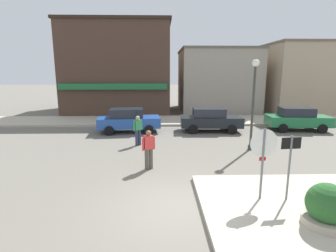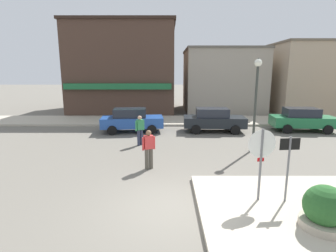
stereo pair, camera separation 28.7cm
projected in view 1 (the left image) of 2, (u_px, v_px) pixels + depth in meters
ground_plane at (176, 207)px, 7.65m from camera, size 160.00×160.00×0.00m
sidewalk_corner at (316, 210)px, 7.35m from camera, size 6.40×4.80×0.15m
kerb_far at (166, 120)px, 21.07m from camera, size 80.00×4.00×0.15m
stop_sign at (263, 155)px, 7.59m from camera, size 0.82×0.10×2.30m
one_way_sign at (290, 162)px, 7.56m from camera, size 0.60×0.08×2.10m
planter at (327, 209)px, 6.41m from camera, size 1.10×1.10×1.23m
lamp_post at (254, 91)px, 12.80m from camera, size 0.36×0.36×4.54m
parked_car_nearest at (129, 120)px, 17.15m from camera, size 4.15×2.18×1.56m
parked_car_second at (210, 119)px, 17.39m from camera, size 4.07×2.01×1.56m
parked_car_third at (297, 119)px, 17.67m from camera, size 4.14×2.16×1.56m
pedestrian_crossing_near at (138, 130)px, 14.00m from camera, size 0.49×0.40×1.61m
pedestrian_crossing_far at (149, 148)px, 10.51m from camera, size 0.54×0.34×1.61m
building_corner_shop at (121, 69)px, 26.87m from camera, size 9.96×10.31×8.42m
building_storefront_left_near at (216, 80)px, 27.01m from camera, size 7.53×7.65×6.15m
building_storefront_left_mid at (300, 78)px, 26.14m from camera, size 7.10×7.42×6.63m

